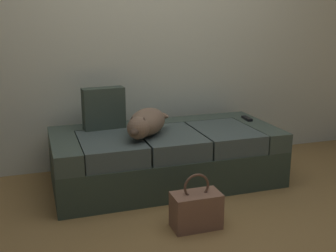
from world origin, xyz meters
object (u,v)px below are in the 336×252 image
dog_tan (146,123)px  tv_remote (247,118)px  couch (166,157)px  handbag (196,210)px  throw_pillow (104,108)px

dog_tan → tv_remote: dog_tan is taller
couch → tv_remote: (0.80, 0.11, 0.24)m
tv_remote → handbag: bearing=-128.9°
throw_pillow → tv_remote: bearing=-5.0°
couch → dog_tan: bearing=-153.6°
dog_tan → tv_remote: bearing=11.9°
tv_remote → throw_pillow: 1.28m
couch → handbag: bearing=-93.7°
dog_tan → tv_remote: 1.02m
couch → tv_remote: tv_remote is taller
tv_remote → throw_pillow: size_ratio=0.44×
throw_pillow → handbag: bearing=-68.0°
handbag → dog_tan: bearing=101.5°
couch → handbag: couch is taller
dog_tan → throw_pillow: size_ratio=1.63×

